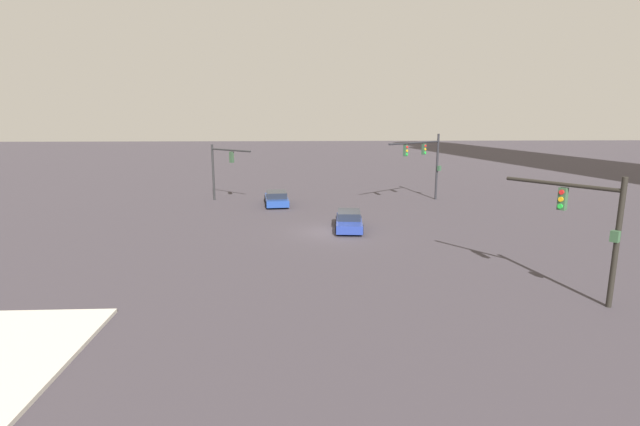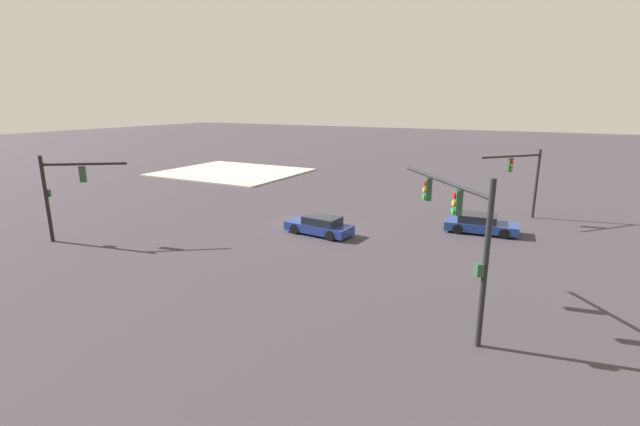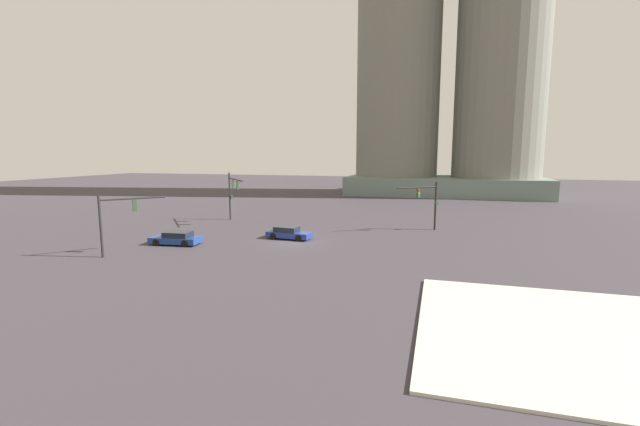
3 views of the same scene
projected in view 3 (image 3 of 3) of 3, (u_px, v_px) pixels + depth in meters
name	position (u px, v px, depth m)	size (l,w,h in m)	color
ground_plane	(293.00, 241.00, 39.72)	(228.09, 228.09, 0.00)	#3B363D
sidewalk_corner	(599.00, 338.00, 18.73)	(15.78, 13.51, 0.15)	beige
traffic_signal_near_corner	(233.00, 189.00, 50.52)	(4.56, 5.69, 5.95)	#222227
traffic_signal_opposite_side	(428.00, 199.00, 44.99)	(4.29, 2.97, 5.26)	black
traffic_signal_cross_street	(118.00, 214.00, 33.87)	(3.52, 3.90, 5.02)	black
highrise_twin_tower	(451.00, 0.00, 80.47)	(38.13, 18.68, 76.16)	slate
sedan_car_approaching	(289.00, 233.00, 40.91)	(4.50, 2.09, 1.21)	navy
sedan_car_waiting_far	(176.00, 238.00, 38.35)	(4.67, 2.31, 1.21)	navy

